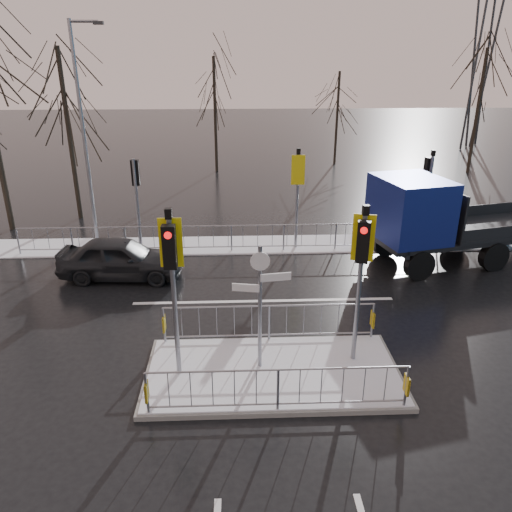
{
  "coord_description": "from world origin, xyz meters",
  "views": [
    {
      "loc": [
        -0.81,
        -9.86,
        7.11
      ],
      "look_at": [
        -0.27,
        3.09,
        1.8
      ],
      "focal_mm": 35.0,
      "sensor_mm": 36.0,
      "label": 1
    }
  ],
  "objects_px": {
    "traffic_island": "(272,361)",
    "street_lamp_left": "(85,127)",
    "car_far_lane": "(121,258)",
    "flatbed_truck": "(433,219)"
  },
  "relations": [
    {
      "from": "street_lamp_left",
      "to": "car_far_lane",
      "type": "bearing_deg",
      "value": -65.21
    },
    {
      "from": "traffic_island",
      "to": "car_far_lane",
      "type": "xyz_separation_m",
      "value": [
        -4.7,
        5.76,
        0.31
      ]
    },
    {
      "from": "traffic_island",
      "to": "flatbed_truck",
      "type": "bearing_deg",
      "value": 46.7
    },
    {
      "from": "flatbed_truck",
      "to": "street_lamp_left",
      "type": "distance_m",
      "value": 13.17
    },
    {
      "from": "traffic_island",
      "to": "street_lamp_left",
      "type": "bearing_deg",
      "value": 124.07
    },
    {
      "from": "traffic_island",
      "to": "flatbed_truck",
      "type": "xyz_separation_m",
      "value": [
        6.1,
        6.47,
        1.32
      ]
    },
    {
      "from": "car_far_lane",
      "to": "traffic_island",
      "type": "bearing_deg",
      "value": -137.35
    },
    {
      "from": "car_far_lane",
      "to": "flatbed_truck",
      "type": "xyz_separation_m",
      "value": [
        10.79,
        0.71,
        1.01
      ]
    },
    {
      "from": "flatbed_truck",
      "to": "street_lamp_left",
      "type": "height_order",
      "value": "street_lamp_left"
    },
    {
      "from": "traffic_island",
      "to": "street_lamp_left",
      "type": "relative_size",
      "value": 0.73
    }
  ]
}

